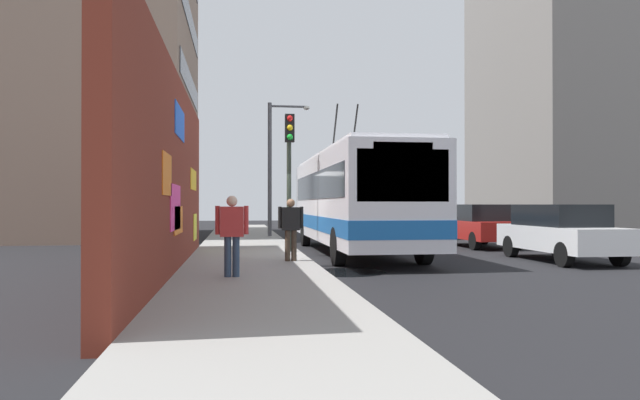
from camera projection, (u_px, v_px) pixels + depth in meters
ground_plane at (302, 258)px, 17.35m from camera, size 80.00×80.00×0.00m
sidewalk_slab at (248, 256)px, 17.12m from camera, size 48.00×3.20×0.15m
graffiti_wall at (172, 175)px, 12.92m from camera, size 13.97×0.32×4.45m
building_far_left at (87, 54)px, 28.60m from camera, size 12.43×9.89×17.91m
building_far_right at (553, 78)px, 35.29m from camera, size 11.39×6.62×18.52m
city_bus at (354, 198)px, 18.75m from camera, size 11.34×2.56×5.00m
parked_car_white at (560, 231)px, 16.24m from camera, size 4.38×1.74×1.58m
parked_car_red at (479, 225)px, 21.67m from camera, size 4.27×1.77×1.58m
parked_car_black at (426, 220)px, 27.81m from camera, size 4.30×1.76×1.58m
parked_car_silver at (396, 218)px, 33.00m from camera, size 4.25×1.86×1.58m
pedestrian_near_wall at (232, 229)px, 11.54m from camera, size 0.22×0.65×1.61m
pedestrian_at_curb at (291, 225)px, 14.77m from camera, size 0.22×0.64×1.57m
traffic_light at (289, 159)px, 17.65m from camera, size 0.49×0.28×4.18m
street_lamp at (275, 158)px, 26.44m from camera, size 0.44×1.91×6.04m
curbside_puddle at (346, 272)px, 13.57m from camera, size 1.85×1.85×0.00m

